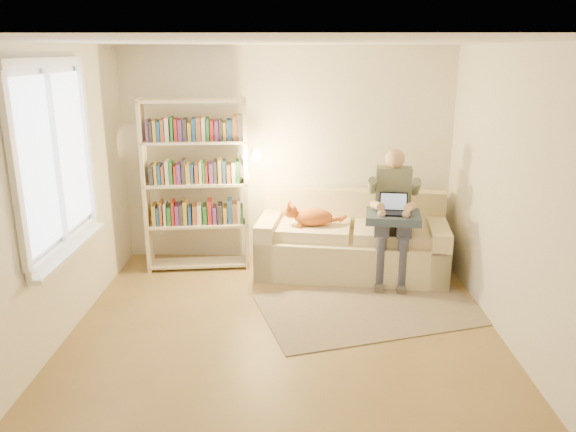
{
  "coord_description": "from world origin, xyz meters",
  "views": [
    {
      "loc": [
        0.1,
        -4.54,
        2.53
      ],
      "look_at": [
        0.03,
        1.0,
        0.9
      ],
      "focal_mm": 35.0,
      "sensor_mm": 36.0,
      "label": 1
    }
  ],
  "objects_px": {
    "sofa": "(352,244)",
    "person": "(393,207)",
    "laptop": "(393,208)",
    "cat": "(307,216)",
    "bookshelf": "(196,177)"
  },
  "relations": [
    {
      "from": "sofa",
      "to": "person",
      "type": "height_order",
      "value": "person"
    },
    {
      "from": "laptop",
      "to": "sofa",
      "type": "bearing_deg",
      "value": 147.6
    },
    {
      "from": "laptop",
      "to": "bookshelf",
      "type": "height_order",
      "value": "bookshelf"
    },
    {
      "from": "person",
      "to": "cat",
      "type": "relative_size",
      "value": 2.13
    },
    {
      "from": "cat",
      "to": "laptop",
      "type": "relative_size",
      "value": 2.08
    },
    {
      "from": "sofa",
      "to": "cat",
      "type": "height_order",
      "value": "sofa"
    },
    {
      "from": "laptop",
      "to": "bookshelf",
      "type": "bearing_deg",
      "value": 176.74
    },
    {
      "from": "sofa",
      "to": "cat",
      "type": "relative_size",
      "value": 3.26
    },
    {
      "from": "sofa",
      "to": "laptop",
      "type": "xyz_separation_m",
      "value": [
        0.41,
        -0.34,
        0.54
      ]
    },
    {
      "from": "bookshelf",
      "to": "cat",
      "type": "bearing_deg",
      "value": -12.82
    },
    {
      "from": "cat",
      "to": "bookshelf",
      "type": "height_order",
      "value": "bookshelf"
    },
    {
      "from": "sofa",
      "to": "bookshelf",
      "type": "bearing_deg",
      "value": -175.17
    },
    {
      "from": "person",
      "to": "cat",
      "type": "distance_m",
      "value": 0.98
    },
    {
      "from": "person",
      "to": "cat",
      "type": "xyz_separation_m",
      "value": [
        -0.96,
        0.15,
        -0.15
      ]
    },
    {
      "from": "person",
      "to": "bookshelf",
      "type": "xyz_separation_m",
      "value": [
        -2.25,
        0.3,
        0.27
      ]
    }
  ]
}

